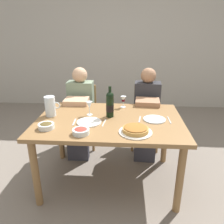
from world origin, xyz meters
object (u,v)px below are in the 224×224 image
(olive_bowl, at_px, (46,126))
(diner_right, at_px, (147,111))
(wine_glass_right_diner, at_px, (89,105))
(wine_bottle, at_px, (110,104))
(dining_table, at_px, (110,127))
(salad_bowl, at_px, (81,131))
(chair_left, at_px, (83,112))
(water_pitcher, at_px, (50,107))
(dinner_plate_right_setting, at_px, (89,122))
(dinner_plate_left_setting, at_px, (154,119))
(diner_left, at_px, (80,110))
(chair_right, at_px, (146,113))
(baked_tart, at_px, (136,130))
(wine_glass_left_diner, at_px, (123,100))

(olive_bowl, height_order, diner_right, diner_right)
(olive_bowl, distance_m, wine_glass_right_diner, 0.51)
(wine_bottle, relative_size, diner_right, 0.28)
(diner_right, bearing_deg, olive_bowl, 46.48)
(dining_table, distance_m, salad_bowl, 0.44)
(wine_glass_right_diner, bearing_deg, chair_left, 106.46)
(salad_bowl, distance_m, diner_right, 1.23)
(water_pitcher, xyz_separation_m, dinner_plate_right_setting, (0.44, -0.16, -0.09))
(dinner_plate_left_setting, bearing_deg, wine_bottle, 172.54)
(diner_left, relative_size, chair_right, 1.33)
(baked_tart, distance_m, diner_right, 0.99)
(chair_right, height_order, diner_right, diner_right)
(dinner_plate_right_setting, relative_size, diner_right, 0.21)
(dining_table, xyz_separation_m, wine_glass_right_diner, (-0.22, 0.10, 0.20))
(olive_bowl, bearing_deg, wine_bottle, 30.26)
(salad_bowl, distance_m, diner_left, 1.03)
(olive_bowl, bearing_deg, dinner_plate_right_setting, 23.17)
(dining_table, distance_m, olive_bowl, 0.64)
(olive_bowl, relative_size, chair_left, 0.17)
(chair_right, bearing_deg, diner_left, 20.02)
(wine_glass_right_diner, xyz_separation_m, chair_left, (-0.23, 0.77, -0.37))
(wine_bottle, relative_size, baked_tart, 1.09)
(water_pitcher, distance_m, dinner_plate_right_setting, 0.47)
(salad_bowl, relative_size, dinner_plate_right_setting, 0.62)
(wine_glass_left_diner, bearing_deg, diner_right, 42.83)
(olive_bowl, xyz_separation_m, dinner_plate_left_setting, (1.03, 0.28, -0.02))
(wine_bottle, relative_size, chair_right, 0.38)
(water_pitcher, height_order, wine_glass_right_diner, water_pitcher)
(dinner_plate_right_setting, height_order, diner_left, diner_left)
(salad_bowl, bearing_deg, dinner_plate_left_setting, 27.89)
(wine_glass_right_diner, height_order, chair_left, wine_glass_right_diner)
(olive_bowl, height_order, dinner_plate_right_setting, olive_bowl)
(dining_table, xyz_separation_m, wine_glass_left_diner, (0.13, 0.37, 0.19))
(baked_tart, bearing_deg, wine_glass_right_diner, 140.40)
(olive_bowl, xyz_separation_m, diner_left, (0.12, 0.90, -0.17))
(dinner_plate_right_setting, bearing_deg, water_pitcher, 160.00)
(baked_tart, relative_size, wine_glass_left_diner, 2.24)
(diner_right, bearing_deg, wine_bottle, 57.43)
(dining_table, bearing_deg, chair_left, 117.41)
(salad_bowl, relative_size, wine_glass_left_diner, 1.13)
(dining_table, xyz_separation_m, diner_left, (-0.45, 0.63, -0.05))
(dinner_plate_left_setting, bearing_deg, salad_bowl, -152.11)
(dining_table, distance_m, dinner_plate_right_setting, 0.24)
(olive_bowl, height_order, dinner_plate_left_setting, olive_bowl)
(wine_glass_left_diner, distance_m, diner_right, 0.48)
(salad_bowl, height_order, dinner_plate_left_setting, salad_bowl)
(water_pitcher, height_order, olive_bowl, water_pitcher)
(diner_left, distance_m, diner_right, 0.89)
(dining_table, relative_size, diner_right, 1.29)
(wine_glass_left_diner, xyz_separation_m, wine_glass_right_diner, (-0.36, -0.27, 0.01))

